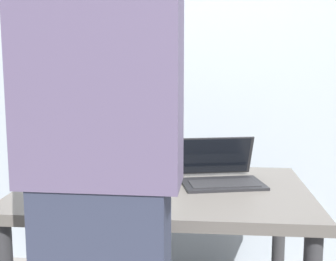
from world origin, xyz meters
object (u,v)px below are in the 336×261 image
at_px(laptop, 220,173).
at_px(beer_bottle_brown, 140,154).
at_px(beer_bottle_green, 110,153).
at_px(beer_bottle_dark, 152,155).
at_px(person_figure, 101,176).
at_px(coffee_mug, 94,188).

height_order(laptop, beer_bottle_brown, beer_bottle_brown).
xyz_separation_m(laptop, beer_bottle_green, (-0.51, 0.02, 0.08)).
relative_size(beer_bottle_brown, beer_bottle_dark, 0.96).
bearing_deg(beer_bottle_brown, person_figure, -88.25).
bearing_deg(beer_bottle_brown, laptop, -13.64).
distance_m(laptop, person_figure, 0.87).
height_order(beer_bottle_brown, coffee_mug, beer_bottle_brown).
relative_size(beer_bottle_green, coffee_mug, 2.94).
xyz_separation_m(laptop, beer_bottle_brown, (-0.38, 0.09, 0.06)).
bearing_deg(person_figure, beer_bottle_green, 101.28).
bearing_deg(beer_bottle_green, laptop, -2.40).
relative_size(laptop, beer_bottle_green, 1.29).
relative_size(beer_bottle_dark, beer_bottle_green, 0.93).
xyz_separation_m(beer_bottle_green, coffee_mug, (0.01, -0.33, -0.08)).
bearing_deg(beer_bottle_dark, beer_bottle_green, 179.88).
bearing_deg(person_figure, laptop, 65.46).
height_order(laptop, coffee_mug, laptop).
bearing_deg(person_figure, coffee_mug, 107.64).
bearing_deg(beer_bottle_green, beer_bottle_brown, 28.10).
bearing_deg(coffee_mug, beer_bottle_brown, 73.18).
bearing_deg(coffee_mug, beer_bottle_dark, 60.73).
bearing_deg(beer_bottle_brown, beer_bottle_dark, -48.09).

